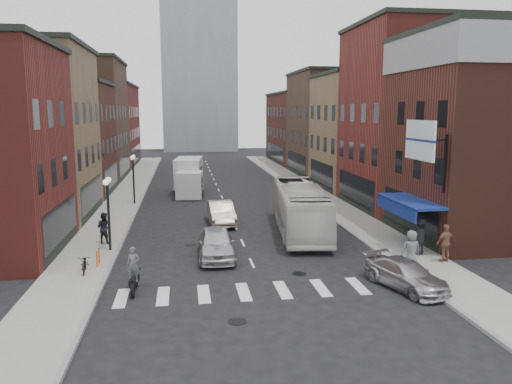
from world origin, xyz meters
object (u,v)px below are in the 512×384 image
ped_right_a (420,236)px  ped_right_c (411,250)px  parked_bicycle (85,263)px  motorcycle_rider (134,271)px  sedan_left_far (221,213)px  curb_car (406,275)px  ped_left_solo (104,228)px  box_truck (189,177)px  bike_rack (98,257)px  billboard_sign (422,142)px  streetlamp_far (133,170)px  ped_right_b (446,243)px  streetlamp_near (108,200)px  sedan_left_near (216,243)px  transit_bus (300,208)px

ped_right_a → ped_right_c: ped_right_a is taller
parked_bicycle → ped_right_a: (16.98, 0.47, 0.58)m
ped_right_a → motorcycle_rider: bearing=-6.1°
sedan_left_far → motorcycle_rider: bearing=-113.1°
curb_car → ped_left_solo: bearing=129.0°
box_truck → parked_bicycle: 23.16m
bike_rack → box_truck: box_truck is taller
billboard_sign → streetlamp_far: size_ratio=0.90×
ped_right_a → ped_right_b: (0.68, -1.40, -0.03)m
curb_car → ped_right_c: 2.56m
ped_right_b → billboard_sign: bearing=-60.3°
streetlamp_near → motorcycle_rider: 6.93m
bike_rack → sedan_left_near: sedan_left_near is taller
sedan_left_far → ped_right_c: ped_right_c is taller
billboard_sign → sedan_left_far: 14.55m
transit_bus → ped_left_solo: bearing=-166.1°
billboard_sign → curb_car: (-2.44, -4.08, -5.52)m
sedan_left_near → ped_right_a: bearing=-6.2°
billboard_sign → parked_bicycle: size_ratio=2.35×
streetlamp_far → curb_car: streetlamp_far is taller
streetlamp_near → box_truck: 19.44m
streetlamp_far → sedan_left_far: streetlamp_far is taller
box_truck → ped_right_b: box_truck is taller
transit_bus → curb_car: size_ratio=2.63×
streetlamp_far → bike_rack: bearing=-90.7°
streetlamp_near → box_truck: (4.53, 18.86, -1.30)m
transit_bus → ped_left_solo: 11.96m
box_truck → ped_left_solo: (-5.06, -17.29, -0.57)m
box_truck → ped_right_c: size_ratio=4.13×
sedan_left_near → ped_left_solo: ped_left_solo is taller
sedan_left_far → ped_right_b: ped_right_b is taller
sedan_left_near → ped_right_a: size_ratio=2.37×
bike_rack → sedan_left_far: 11.12m
parked_bicycle → ped_right_c: (15.45, -1.72, 0.52)m
sedan_left_far → curb_car: (7.03, -13.73, -0.15)m
streetlamp_near → bike_rack: size_ratio=5.14×
streetlamp_near → transit_bus: (11.31, 3.09, -1.36)m
sedan_left_near → ped_right_c: bearing=-20.1°
ped_right_a → parked_bicycle: bearing=-16.8°
motorcycle_rider → ped_right_b: bearing=14.3°
parked_bicycle → transit_bus: bearing=22.1°
transit_bus → ped_left_solo: (-11.85, -1.51, -0.51)m
bike_rack → motorcycle_rider: bearing=-60.5°
transit_bus → curb_car: (2.23, -10.66, -0.94)m
streetlamp_far → motorcycle_rider: streetlamp_far is taller
box_truck → ped_right_b: (12.47, -23.48, -0.51)m
box_truck → ped_right_a: (11.80, -22.08, -0.48)m
box_truck → sedan_left_near: bearing=-80.3°
box_truck → sedan_left_far: 12.89m
sedan_left_near → sedan_left_far: bearing=85.2°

